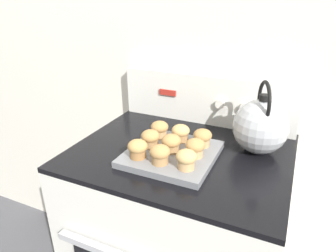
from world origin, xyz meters
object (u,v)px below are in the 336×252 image
at_px(muffin_r0_c1, 160,154).
at_px(muffin_r1_c0, 150,138).
at_px(muffin_pan, 172,154).
at_px(muffin_r2_c1, 181,133).
at_px(muffin_r1_c2, 195,147).
at_px(muffin_r2_c0, 160,129).
at_px(tea_kettle, 260,126).
at_px(muffin_r0_c2, 186,159).
at_px(muffin_r0_c0, 138,148).
at_px(stove_range, 179,245).
at_px(muffin_r2_c2, 202,137).
at_px(muffin_r1_c1, 171,143).

distance_m(muffin_r0_c1, muffin_r1_c0, 0.12).
relative_size(muffin_pan, muffin_r2_c1, 4.48).
xyz_separation_m(muffin_r1_c2, muffin_r2_c0, (-0.17, 0.08, 0.00)).
xyz_separation_m(muffin_r0_c1, tea_kettle, (0.26, 0.25, 0.04)).
bearing_deg(muffin_r0_c1, muffin_r2_c0, 116.02).
distance_m(muffin_r0_c1, muffin_r0_c2, 0.09).
distance_m(muffin_pan, muffin_r0_c0, 0.12).
relative_size(muffin_r1_c0, muffin_r1_c2, 1.00).
bearing_deg(muffin_r0_c1, muffin_r0_c0, 177.95).
bearing_deg(muffin_r1_c2, stove_range, 139.70).
relative_size(stove_range, muffin_r0_c1, 14.04).
distance_m(muffin_r2_c1, muffin_r2_c2, 0.08).
xyz_separation_m(stove_range, muffin_r1_c2, (0.07, -0.06, 0.51)).
relative_size(muffin_r1_c0, muffin_r1_c1, 1.00).
relative_size(muffin_r1_c1, muffin_r1_c2, 1.00).
xyz_separation_m(stove_range, muffin_r1_c0, (-0.09, -0.06, 0.51)).
height_order(muffin_r2_c2, tea_kettle, tea_kettle).
relative_size(muffin_r2_c1, muffin_r2_c2, 1.00).
bearing_deg(tea_kettle, muffin_r0_c0, -144.39).
bearing_deg(muffin_r2_c2, muffin_r1_c0, -153.65).
bearing_deg(tea_kettle, muffin_r1_c2, -137.38).
bearing_deg(muffin_r2_c2, tea_kettle, 24.72).
bearing_deg(stove_range, muffin_r0_c1, -95.76).
bearing_deg(muffin_pan, muffin_r2_c1, 91.84).
bearing_deg(muffin_r2_c2, muffin_pan, -135.06).
relative_size(muffin_r1_c2, muffin_r2_c0, 1.00).
distance_m(muffin_r1_c2, muffin_r2_c2, 0.08).
distance_m(muffin_r0_c1, muffin_r1_c1, 0.08).
height_order(stove_range, muffin_r0_c2, muffin_r0_c2).
distance_m(muffin_r1_c0, muffin_r2_c2, 0.18).
bearing_deg(muffin_pan, muffin_r1_c2, 0.20).
relative_size(muffin_r1_c0, tea_kettle, 0.25).
height_order(muffin_pan, muffin_r1_c0, muffin_r1_c0).
height_order(muffin_pan, muffin_r1_c1, muffin_r1_c1).
bearing_deg(tea_kettle, muffin_r1_c1, -147.59).
xyz_separation_m(muffin_r0_c0, muffin_r1_c2, (0.17, 0.08, 0.00)).
height_order(muffin_r2_c0, muffin_r2_c1, same).
height_order(muffin_r2_c0, muffin_r2_c2, same).
relative_size(stove_range, muffin_r1_c2, 14.04).
bearing_deg(muffin_r1_c0, muffin_r0_c1, -48.01).
height_order(muffin_r1_c2, muffin_r2_c0, same).
bearing_deg(muffin_r1_c1, tea_kettle, 32.41).
distance_m(muffin_pan, muffin_r0_c2, 0.12).
distance_m(muffin_r0_c2, muffin_r1_c1, 0.11).
distance_m(muffin_r0_c2, muffin_r1_c0, 0.18).
bearing_deg(muffin_r0_c0, muffin_r1_c2, 26.55).
bearing_deg(muffin_r2_c0, muffin_r0_c1, -63.98).
bearing_deg(muffin_r0_c1, tea_kettle, 43.48).
height_order(muffin_r1_c0, muffin_r1_c1, same).
relative_size(muffin_r0_c0, muffin_r2_c1, 1.00).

